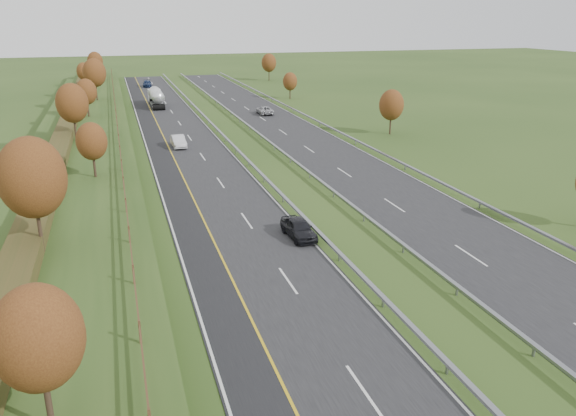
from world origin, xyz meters
The scene contains 18 objects.
ground centered at (8.00, 55.00, 0.00)m, with size 400.00×400.00×0.00m, color #2A4318.
near_carriageway centered at (0.00, 60.00, 0.02)m, with size 10.50×200.00×0.04m, color black.
far_carriageway centered at (16.50, 60.00, 0.02)m, with size 10.50×200.00×0.04m, color black.
hard_shoulder centered at (-3.75, 60.00, 0.02)m, with size 3.00×200.00×0.04m, color black.
lane_markings centered at (6.40, 59.88, 0.05)m, with size 26.75×200.00×0.01m.
embankment_left centered at (-13.00, 60.00, 1.00)m, with size 12.00×200.00×2.00m, color #2A4318.
hedge_left centered at (-15.00, 60.00, 2.55)m, with size 2.20×180.00×1.10m, color #363817.
fence_left centered at (-8.50, 59.59, 2.73)m, with size 0.12×189.06×1.20m.
median_barrier_near centered at (5.70, 60.00, 0.61)m, with size 0.32×200.00×0.71m.
median_barrier_far centered at (10.80, 60.00, 0.61)m, with size 0.32×200.00×0.71m.
outer_barrier_far centered at (22.30, 60.00, 0.62)m, with size 0.32×200.00×0.71m.
trees_left centered at (-12.64, 56.63, 6.37)m, with size 6.64×164.30×7.66m.
trees_far centered at (29.80, 89.21, 4.25)m, with size 8.45×118.60×7.12m.
road_tanker centered at (-0.77, 102.57, 1.86)m, with size 2.40×11.22×3.46m.
car_dark_near centered at (4.32, 30.10, 0.81)m, with size 1.81×4.50×1.53m, color black.
car_silver_mid centered at (-0.95, 65.41, 0.82)m, with size 1.64×4.71×1.55m, color silver.
car_small_far centered at (-0.40, 135.02, 0.79)m, with size 2.10×5.16×1.50m, color #172548.
car_oncoming centered at (16.76, 87.46, 0.74)m, with size 2.34×5.06×1.41m, color #A9A9AE.
Camera 1 is at (-8.63, -9.04, 16.65)m, focal length 35.00 mm.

